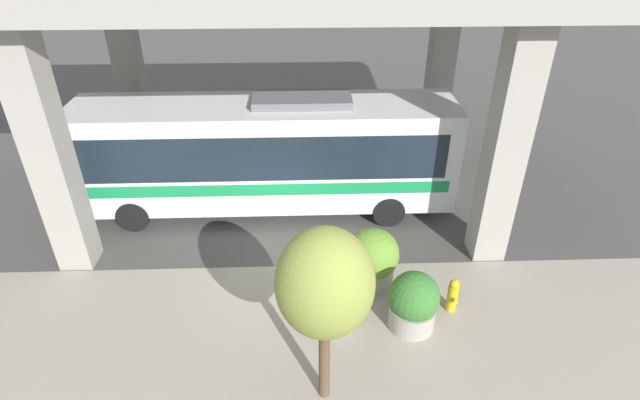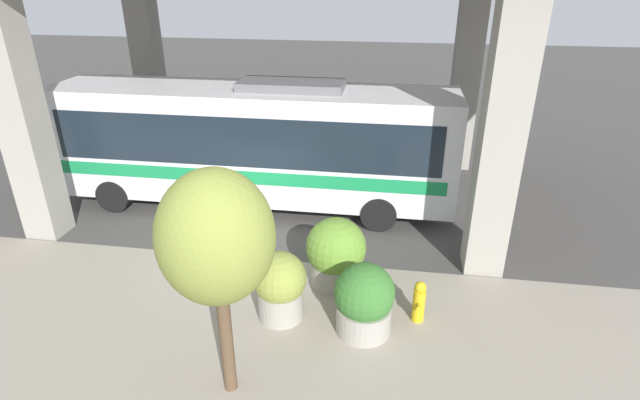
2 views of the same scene
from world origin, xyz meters
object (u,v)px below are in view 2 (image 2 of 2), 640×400
object	(u,v)px
planter_front	(336,253)
street_tree_near	(216,239)
fire_hydrant	(419,301)
planter_back	(280,286)
planter_middle	(364,300)
bus	(254,140)

from	to	relation	value
planter_front	street_tree_near	bearing A→B (deg)	157.81
fire_hydrant	planter_back	xyz separation A→B (m)	(-0.30, 2.86, 0.29)
fire_hydrant	planter_middle	bearing A→B (deg)	114.26
planter_front	planter_back	distance (m)	1.73
planter_middle	bus	bearing A→B (deg)	33.94
fire_hydrant	planter_middle	distance (m)	1.24
bus	planter_middle	size ratio (longest dim) A/B	7.60
bus	planter_middle	distance (m)	6.78
street_tree_near	fire_hydrant	bearing A→B (deg)	-54.17
bus	planter_front	xyz separation A→B (m)	(-3.90, -2.95, -1.28)
planter_front	planter_middle	distance (m)	1.79
bus	planter_back	world-z (taller)	bus
planter_front	bus	bearing A→B (deg)	37.06
planter_back	street_tree_near	xyz separation A→B (m)	(-2.08, 0.44, 2.26)
bus	planter_front	world-z (taller)	bus
planter_middle	street_tree_near	xyz separation A→B (m)	(-1.88, 2.19, 2.28)
planter_front	planter_middle	xyz separation A→B (m)	(-1.61, -0.77, -0.06)
planter_front	planter_back	size ratio (longest dim) A/B	1.08
fire_hydrant	planter_middle	world-z (taller)	planter_middle
fire_hydrant	planter_middle	xyz separation A→B (m)	(-0.50, 1.10, 0.27)
street_tree_near	bus	bearing A→B (deg)	11.61
street_tree_near	planter_middle	bearing A→B (deg)	-49.35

